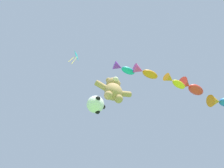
# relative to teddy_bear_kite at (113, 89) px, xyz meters

# --- Properties ---
(teddy_bear_kite) EXTENTS (2.38, 1.05, 2.42)m
(teddy_bear_kite) POSITION_rel_teddy_bear_kite_xyz_m (0.00, 0.00, 0.00)
(teddy_bear_kite) COLOR tan
(soccer_ball_kite) EXTENTS (0.95, 0.95, 0.88)m
(soccer_ball_kite) POSITION_rel_teddy_bear_kite_xyz_m (-0.88, 0.21, -1.87)
(soccer_ball_kite) COLOR white
(fish_kite_teal) EXTENTS (1.73, 0.69, 0.67)m
(fish_kite_teal) POSITION_rel_teddy_bear_kite_xyz_m (0.60, -0.56, 2.83)
(fish_kite_teal) COLOR #19ADB2
(fish_kite_tangerine) EXTENTS (2.05, 0.80, 0.79)m
(fish_kite_tangerine) POSITION_rel_teddy_bear_kite_xyz_m (2.26, -0.91, 2.83)
(fish_kite_tangerine) COLOR orange
(fish_kite_goldfin) EXTENTS (1.91, 0.89, 0.67)m
(fish_kite_goldfin) POSITION_rel_teddy_bear_kite_xyz_m (4.54, -1.19, 2.28)
(fish_kite_goldfin) COLOR yellow
(fish_kite_crimson) EXTENTS (2.26, 1.19, 1.03)m
(fish_kite_crimson) POSITION_rel_teddy_bear_kite_xyz_m (6.49, -1.09, 2.97)
(fish_kite_crimson) COLOR red
(fish_kite_cobalt) EXTENTS (2.29, 1.47, 1.01)m
(fish_kite_cobalt) POSITION_rel_teddy_bear_kite_xyz_m (8.98, -1.06, 2.19)
(fish_kite_cobalt) COLOR blue
(diamond_kite) EXTENTS (0.56, 0.74, 2.74)m
(diamond_kite) POSITION_rel_teddy_bear_kite_xyz_m (-3.23, 0.33, 4.15)
(diamond_kite) COLOR #19ADB2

